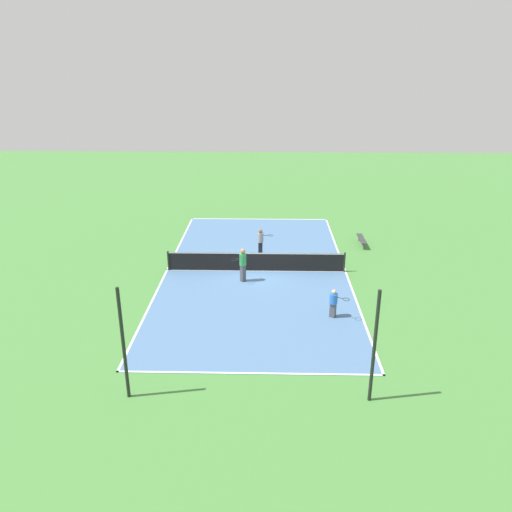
{
  "coord_description": "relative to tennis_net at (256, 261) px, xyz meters",
  "views": [
    {
      "loc": [
        -0.59,
        25.7,
        10.86
      ],
      "look_at": [
        0.0,
        0.0,
        0.9
      ],
      "focal_mm": 35.0,
      "sensor_mm": 36.0,
      "label": 1
    }
  ],
  "objects": [
    {
      "name": "fence_post_back_right",
      "position": [
        4.18,
        11.35,
        1.5
      ],
      "size": [
        0.12,
        0.12,
        4.19
      ],
      "color": "black",
      "rests_on": "ground_plane"
    },
    {
      "name": "player_baseline_gray",
      "position": [
        -0.22,
        -2.51,
        0.36
      ],
      "size": [
        0.93,
        0.36,
        1.62
      ],
      "rotation": [
        0.0,
        0.0,
        3.15
      ],
      "color": "black",
      "rests_on": "court_surface"
    },
    {
      "name": "player_near_blue",
      "position": [
        -3.64,
        5.36,
        0.2
      ],
      "size": [
        0.97,
        0.77,
        1.36
      ],
      "rotation": [
        0.0,
        0.0,
        2.59
      ],
      "color": "#4C4C51",
      "rests_on": "court_surface"
    },
    {
      "name": "bench",
      "position": [
        -6.63,
        -4.42,
        -0.19
      ],
      "size": [
        0.36,
        1.99,
        0.45
      ],
      "rotation": [
        0.0,
        0.0,
        1.57
      ],
      "color": "#333338",
      "rests_on": "ground_plane"
    },
    {
      "name": "tennis_ball_left_sideline",
      "position": [
        -4.36,
        -0.65,
        -0.53
      ],
      "size": [
        0.07,
        0.07,
        0.07
      ],
      "primitive_type": "sphere",
      "color": "#CCE033",
      "rests_on": "court_surface"
    },
    {
      "name": "tennis_ball_midcourt",
      "position": [
        4.07,
        -1.99,
        -0.53
      ],
      "size": [
        0.07,
        0.07,
        0.07
      ],
      "primitive_type": "sphere",
      "color": "#CCE033",
      "rests_on": "court_surface"
    },
    {
      "name": "court_surface",
      "position": [
        0.0,
        0.0,
        -0.58
      ],
      "size": [
        10.09,
        19.88,
        0.02
      ],
      "color": "#4C729E",
      "rests_on": "ground_plane"
    },
    {
      "name": "ground_plane",
      "position": [
        0.0,
        0.0,
        -0.59
      ],
      "size": [
        80.0,
        80.0,
        0.0
      ],
      "primitive_type": "plane",
      "color": "#47843D"
    },
    {
      "name": "tennis_net",
      "position": [
        0.0,
        0.0,
        0.0
      ],
      "size": [
        9.89,
        0.1,
        1.12
      ],
      "color": "black",
      "rests_on": "court_surface"
    },
    {
      "name": "player_far_green",
      "position": [
        0.66,
        1.44,
        0.5
      ],
      "size": [
        0.88,
        0.91,
        1.83
      ],
      "rotation": [
        0.0,
        0.0,
        0.82
      ],
      "color": "#4C4C51",
      "rests_on": "court_surface"
    },
    {
      "name": "fence_post_back_left",
      "position": [
        -4.18,
        11.35,
        1.5
      ],
      "size": [
        0.12,
        0.12,
        4.19
      ],
      "color": "black",
      "rests_on": "ground_plane"
    },
    {
      "name": "tennis_ball_far_baseline",
      "position": [
        0.13,
        -3.13,
        -0.53
      ],
      "size": [
        0.07,
        0.07,
        0.07
      ],
      "primitive_type": "sphere",
      "color": "#CCE033",
      "rests_on": "court_surface"
    }
  ]
}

